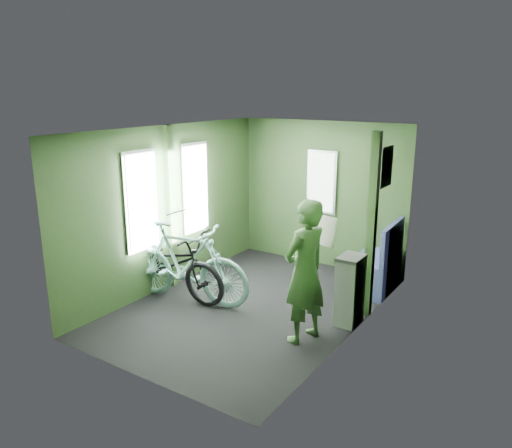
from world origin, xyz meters
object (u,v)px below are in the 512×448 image
at_px(bicycle_mint, 186,302).
at_px(waste_box, 350,290).
at_px(bicycle_black, 170,296).
at_px(bench_seat, 376,269).
at_px(passenger, 305,271).

relative_size(bicycle_mint, waste_box, 2.15).
bearing_deg(bicycle_black, bench_seat, -52.81).
distance_m(bicycle_mint, passenger, 1.97).
bearing_deg(waste_box, bicycle_mint, -163.48).
bearing_deg(bicycle_mint, bicycle_black, 76.89).
distance_m(passenger, waste_box, 0.81).
distance_m(waste_box, bench_seat, 1.23).
bearing_deg(bench_seat, bicycle_black, -144.50).
distance_m(bicycle_black, passenger, 2.26).
bearing_deg(passenger, bicycle_black, -76.77).
relative_size(passenger, bench_seat, 1.64).
distance_m(bicycle_mint, bench_seat, 2.69).
bearing_deg(waste_box, bench_seat, 95.31).
bearing_deg(passenger, bicycle_mint, -76.40).
bearing_deg(bench_seat, bicycle_mint, -139.98).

